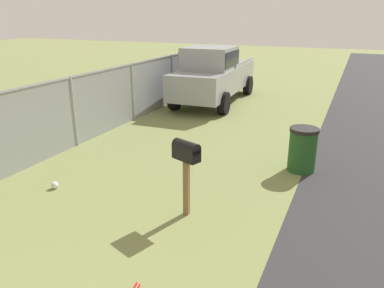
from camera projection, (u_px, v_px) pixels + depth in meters
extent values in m
cube|color=brown|center=(186.00, 187.00, 6.13)|extent=(0.09, 0.09, 0.98)
cube|color=black|center=(186.00, 153.00, 5.93)|extent=(0.36, 0.52, 0.22)
cylinder|color=black|center=(186.00, 147.00, 5.89)|extent=(0.36, 0.52, 0.20)
cube|color=red|center=(189.00, 147.00, 6.00)|extent=(0.02, 0.04, 0.18)
cube|color=#93999E|center=(215.00, 78.00, 14.06)|extent=(5.39, 2.04, 0.90)
cube|color=#93999E|center=(210.00, 58.00, 13.22)|extent=(1.88, 1.73, 0.76)
cube|color=black|center=(210.00, 58.00, 13.22)|extent=(1.83, 1.76, 0.53)
cube|color=#93999E|center=(244.00, 62.00, 14.63)|extent=(2.76, 0.21, 0.12)
cube|color=#93999E|center=(205.00, 60.00, 15.20)|extent=(2.76, 0.21, 0.12)
cylinder|color=black|center=(224.00, 103.00, 12.38)|extent=(0.77, 0.30, 0.76)
cylinder|color=black|center=(175.00, 99.00, 12.99)|extent=(0.77, 0.30, 0.76)
cylinder|color=black|center=(248.00, 85.00, 15.46)|extent=(0.77, 0.30, 0.76)
cylinder|color=black|center=(207.00, 83.00, 16.07)|extent=(0.77, 0.30, 0.76)
cylinder|color=#1E4C1E|center=(302.00, 151.00, 7.90)|extent=(0.58, 0.58, 0.87)
cylinder|color=black|center=(305.00, 130.00, 7.74)|extent=(0.61, 0.61, 0.08)
cylinder|color=#9EA3A8|center=(74.00, 112.00, 9.27)|extent=(0.07, 0.07, 1.78)
cylinder|color=#9EA3A8|center=(133.00, 92.00, 11.60)|extent=(0.07, 0.07, 1.78)
cylinder|color=#9EA3A8|center=(172.00, 79.00, 13.93)|extent=(0.07, 0.07, 1.78)
cylinder|color=#9EA3A8|center=(200.00, 69.00, 16.27)|extent=(0.07, 0.07, 1.78)
cube|color=#9EA3A8|center=(70.00, 77.00, 8.98)|extent=(16.25, 0.04, 0.04)
cube|color=gray|center=(74.00, 112.00, 9.27)|extent=(16.25, 0.01, 1.78)
sphere|color=silver|center=(55.00, 185.00, 7.18)|extent=(0.14, 0.14, 0.14)
cylinder|color=red|center=(136.00, 288.00, 4.55)|extent=(0.13, 0.09, 0.07)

